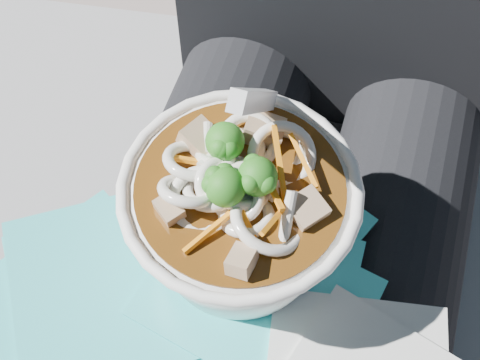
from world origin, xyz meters
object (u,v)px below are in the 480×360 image
(stone_ledge, at_px, (291,278))
(udon_bowl, at_px, (240,210))
(plastic_bag, at_px, (178,301))
(person_body, at_px, (299,201))
(lap, at_px, (272,293))

(stone_ledge, height_order, udon_bowl, udon_bowl)
(plastic_bag, bearing_deg, person_body, 66.88)
(stone_ledge, distance_m, person_body, 0.34)
(stone_ledge, xyz_separation_m, udon_bowl, (-0.03, -0.15, 0.47))
(stone_ledge, relative_size, udon_bowl, 4.56)
(lap, height_order, person_body, person_body)
(lap, height_order, plastic_bag, plastic_bag)
(lap, distance_m, person_body, 0.09)
(stone_ledge, distance_m, udon_bowl, 0.49)
(person_body, xyz_separation_m, plastic_bag, (-0.06, -0.15, 0.06))
(udon_bowl, bearing_deg, person_body, 71.66)
(udon_bowl, bearing_deg, plastic_bag, -120.28)
(lap, distance_m, plastic_bag, 0.12)
(lap, xyz_separation_m, plastic_bag, (-0.06, -0.06, 0.08))
(lap, xyz_separation_m, person_body, (0.00, 0.09, 0.02))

